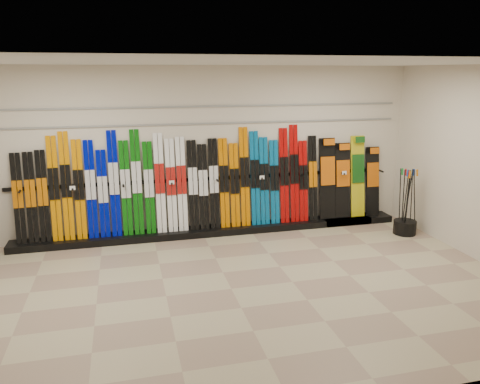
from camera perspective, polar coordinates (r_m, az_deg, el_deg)
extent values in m
plane|color=gray|center=(6.55, -1.06, -11.72)|extent=(8.00, 8.00, 0.00)
plane|color=beige|center=(8.45, -4.97, 4.94)|extent=(8.00, 0.00, 8.00)
plane|color=silver|center=(5.88, -1.20, 15.55)|extent=(8.00, 8.00, 0.00)
cube|color=black|center=(8.63, -3.05, -4.70)|extent=(8.00, 0.40, 0.12)
cube|color=black|center=(8.49, -25.42, -0.74)|extent=(0.17, 0.24, 1.50)
cube|color=black|center=(8.46, -24.14, -0.64)|extent=(0.17, 0.24, 1.50)
cube|color=black|center=(8.42, -22.89, -0.49)|extent=(0.17, 0.24, 1.53)
cube|color=orange|center=(8.38, -21.69, 0.35)|extent=(0.17, 0.27, 1.75)
cube|color=orange|center=(8.36, -20.40, 0.66)|extent=(0.17, 0.28, 1.81)
cube|color=orange|center=(8.34, -19.02, 0.27)|extent=(0.17, 0.26, 1.68)
cube|color=#000A9F|center=(8.33, -17.72, 0.29)|extent=(0.17, 0.26, 1.66)
cube|color=#000A9F|center=(8.33, -16.35, -0.21)|extent=(0.17, 0.24, 1.49)
cube|color=#000A9F|center=(8.30, -15.09, 0.97)|extent=(0.17, 0.28, 1.81)
cube|color=#0A5A0B|center=(8.31, -13.75, 0.44)|extent=(0.17, 0.26, 1.63)
cube|color=#0A5A0B|center=(8.30, -12.47, 1.15)|extent=(0.17, 0.28, 1.81)
cube|color=#0A5A0B|center=(8.32, -11.02, 0.50)|extent=(0.17, 0.25, 1.60)
cube|color=white|center=(8.33, -9.74, 1.05)|extent=(0.17, 0.27, 1.74)
cube|color=white|center=(8.35, -8.40, 0.77)|extent=(0.17, 0.26, 1.64)
cube|color=white|center=(8.36, -7.13, 0.94)|extent=(0.17, 0.26, 1.66)
cube|color=black|center=(8.39, -5.75, 0.80)|extent=(0.17, 0.25, 1.60)
cube|color=black|center=(8.42, -4.50, 0.61)|extent=(0.17, 0.24, 1.52)
cube|color=black|center=(8.45, -3.20, 1.02)|extent=(0.17, 0.26, 1.62)
cube|color=#D46E00|center=(8.49, -1.96, 1.08)|extent=(0.17, 0.25, 1.61)
cube|color=#D46E00|center=(8.54, -0.66, 0.83)|extent=(0.17, 0.24, 1.52)
cube|color=#D46E00|center=(8.57, 0.56, 1.85)|extent=(0.17, 0.28, 1.80)
cube|color=#065990|center=(8.62, 1.83, 1.66)|extent=(0.17, 0.27, 1.72)
cube|color=#065990|center=(8.68, 2.98, 1.34)|extent=(0.17, 0.25, 1.61)
cube|color=#065990|center=(8.74, 4.22, 1.22)|extent=(0.17, 0.25, 1.55)
cube|color=#A10706|center=(8.79, 5.40, 1.98)|extent=(0.17, 0.28, 1.76)
cube|color=#A10706|center=(8.86, 6.62, 2.23)|extent=(0.17, 0.28, 1.82)
cube|color=#A10706|center=(8.94, 7.72, 1.31)|extent=(0.17, 0.24, 1.52)
cube|color=black|center=(9.00, 8.86, 1.65)|extent=(0.17, 0.25, 1.60)
cube|color=black|center=(9.14, 10.60, 1.59)|extent=(0.32, 0.24, 1.55)
cube|color=black|center=(9.28, 12.40, 1.37)|extent=(0.31, 0.22, 1.45)
cube|color=gold|center=(9.42, 14.14, 1.85)|extent=(0.28, 0.24, 1.57)
cube|color=black|center=(9.59, 15.83, 1.26)|extent=(0.28, 0.21, 1.35)
cylinder|color=black|center=(9.11, 19.44, -4.06)|extent=(0.41, 0.41, 0.25)
cylinder|color=black|center=(8.90, 19.66, -1.24)|extent=(0.10, 0.12, 1.18)
cylinder|color=black|center=(9.05, 20.49, -1.07)|extent=(0.14, 0.05, 1.18)
cylinder|color=black|center=(8.96, 19.48, -1.12)|extent=(0.03, 0.05, 1.18)
cylinder|color=black|center=(9.05, 18.90, -0.92)|extent=(0.09, 0.02, 1.18)
cylinder|color=black|center=(9.02, 19.26, -1.01)|extent=(0.11, 0.10, 1.18)
cylinder|color=black|center=(8.83, 19.70, -1.38)|extent=(0.07, 0.08, 1.18)
cylinder|color=black|center=(9.06, 20.15, -1.01)|extent=(0.04, 0.07, 1.18)
cylinder|color=black|center=(8.95, 19.75, -1.16)|extent=(0.04, 0.07, 1.18)
cube|color=gray|center=(8.36, -5.03, 8.30)|extent=(7.60, 0.02, 0.03)
cube|color=gray|center=(8.33, -5.07, 10.35)|extent=(7.60, 0.02, 0.03)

